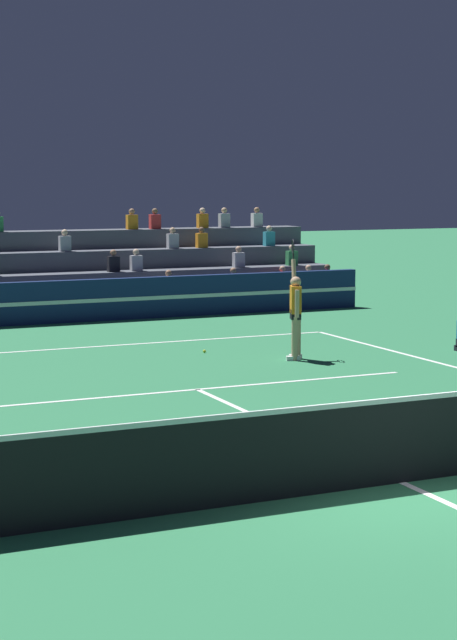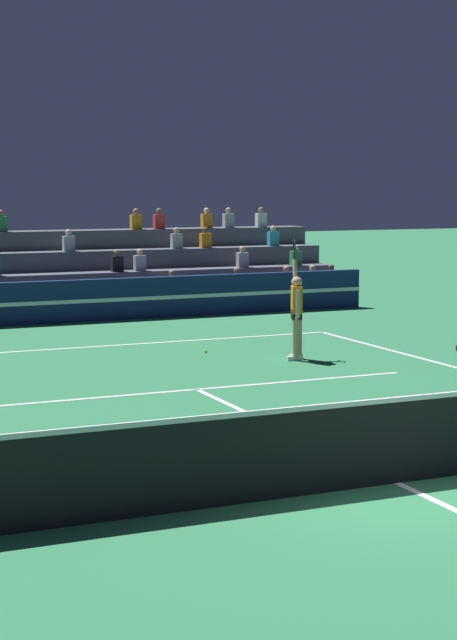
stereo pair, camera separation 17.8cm
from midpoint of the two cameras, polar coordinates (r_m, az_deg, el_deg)
name	(u,v)px [view 2 (the right image)]	position (r m, az deg, el deg)	size (l,w,h in m)	color
ground_plane	(397,483)	(13.22, 9.36, -8.58)	(120.00, 120.00, 0.00)	#2D7A4C
court_lines	(397,483)	(13.22, 9.36, -8.56)	(11.10, 23.90, 0.01)	white
tennis_net	(398,439)	(13.08, 9.41, -6.28)	(12.00, 0.10, 1.10)	black
sponsor_banner_wall	(54,302)	(27.86, -9.09, 0.96)	(18.00, 0.26, 1.10)	navy
bleacher_stand	(26,281)	(30.89, -10.57, 2.07)	(18.43, 3.80, 2.83)	#4C515B
tennis_player	(297,312)	(21.82, 3.89, 0.44)	(0.50, 0.94, 2.49)	tan
tennis_ball	(206,351)	(22.78, -1.00, -1.67)	(0.07, 0.07, 0.07)	#C6DB33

